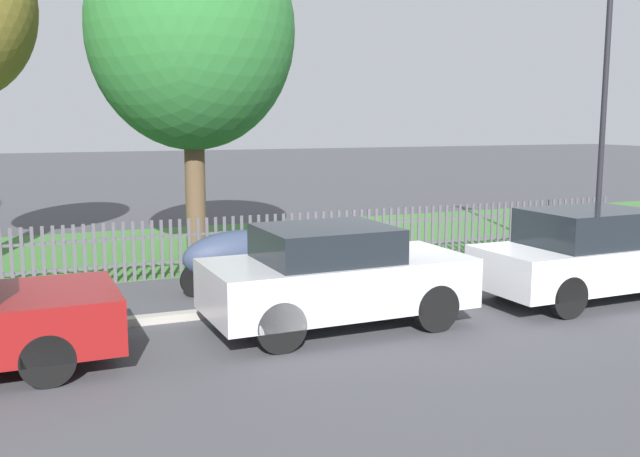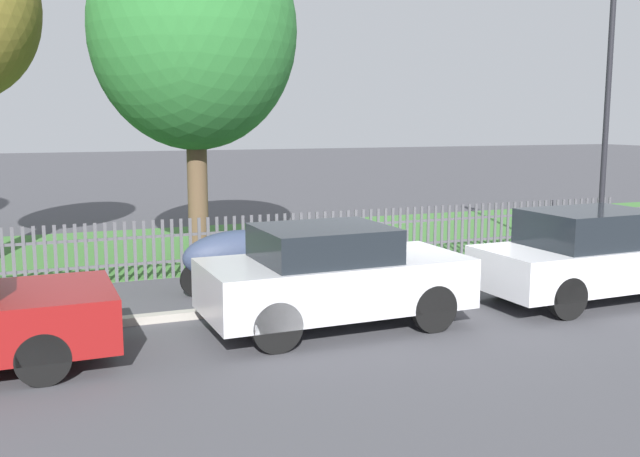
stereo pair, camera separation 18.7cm
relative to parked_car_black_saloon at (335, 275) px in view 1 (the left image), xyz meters
name	(u,v)px [view 1 (the left image)]	position (x,y,z in m)	size (l,w,h in m)	color
ground_plane	(424,296)	(2.14, 1.09, -0.76)	(120.00, 120.00, 0.00)	#424247
kerb_stone	(421,291)	(2.14, 1.19, -0.70)	(39.02, 0.20, 0.12)	#9E998E
grass_strip	(296,240)	(2.14, 7.30, -0.76)	(39.02, 6.40, 0.01)	#3D7033
park_fence	(350,237)	(2.14, 4.11, -0.20)	(39.02, 0.05, 1.13)	#4C4C51
parked_car_black_saloon	(335,275)	(0.00, 0.00, 0.00)	(3.82, 1.81, 1.48)	#BCBCC1
parked_car_navy_estate	(594,254)	(4.61, -0.17, 0.00)	(4.16, 1.76, 1.52)	silver
covered_motorcycle	(242,254)	(-0.64, 2.57, -0.10)	(2.08, 0.93, 1.09)	black
tree_mid_park	(191,31)	(-0.78, 5.47, 3.97)	(4.17, 4.17, 7.15)	brown
street_lamp	(610,61)	(6.52, 1.71, 3.32)	(0.20, 0.79, 6.63)	black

